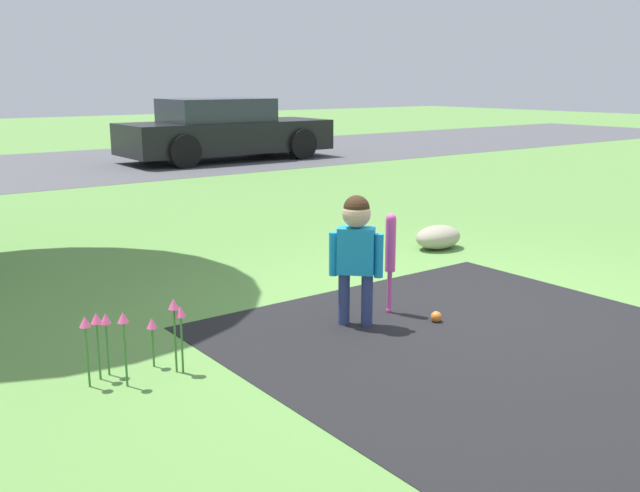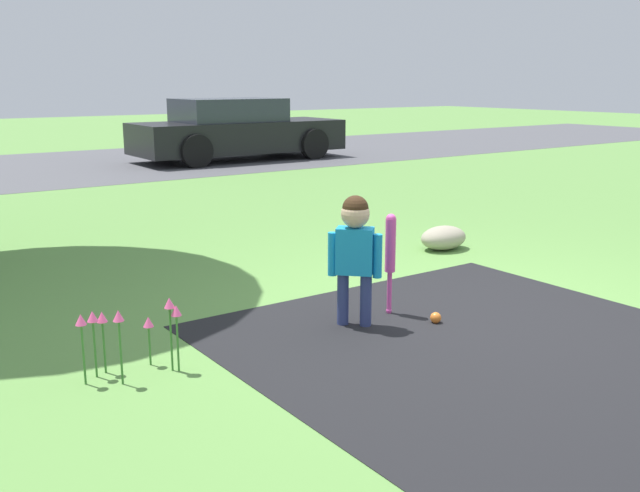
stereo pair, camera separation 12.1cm
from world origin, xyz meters
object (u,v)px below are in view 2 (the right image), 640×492
Objects in this scene: baseball_bat at (390,249)px; parked_car at (236,131)px; child at (355,242)px; sports_ball at (436,318)px.

parked_car reaches higher than baseball_bat.
child is 1.23× the size of baseball_bat.
baseball_bat is 0.17× the size of parked_car.
child reaches higher than baseball_bat.
baseball_bat is 10.28m from parked_car.
child is 0.38m from baseball_bat.
parked_car is (4.34, 9.53, 0.02)m from child.
parked_car is (3.86, 9.82, 0.56)m from sports_ball.
sports_ball is (0.48, -0.29, -0.54)m from child.
child reaches higher than sports_ball.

